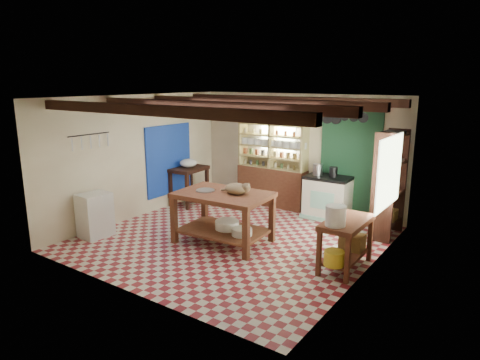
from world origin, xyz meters
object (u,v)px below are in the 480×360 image
Objects in this scene: stove at (328,197)px; prep_table at (189,186)px; white_cabinet at (95,215)px; cat at (236,189)px; work_table at (223,218)px; right_counter at (346,244)px.

prep_table is (-3.13, -0.89, -0.01)m from stove.
white_cabinet is 2.76m from cat.
cat is (2.39, -1.43, 0.58)m from prep_table.
stove is 2.15× the size of cat.
stove is 1.12× the size of white_cabinet.
work_table is 0.62m from cat.
cat reaches higher than work_table.
right_counter is (1.25, -2.17, -0.06)m from stove.
stove is 2.50m from cat.
stove is 4.72m from white_cabinet.
cat is at bearing 11.31° from work_table.
right_counter is 2.09m from cat.
prep_table reaches higher than right_counter.
stove is at bearing 51.89° from white_cabinet.
white_cabinet is at bearing -133.87° from stove.
stove is at bearing 63.43° from work_table.
stove reaches higher than right_counter.
work_table is at bearing -174.68° from right_counter.
stove is 1.05× the size of prep_table.
work_table is 1.75× the size of stove.
right_counter is (2.23, 0.21, -0.07)m from work_table.
work_table is 1.84× the size of prep_table.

